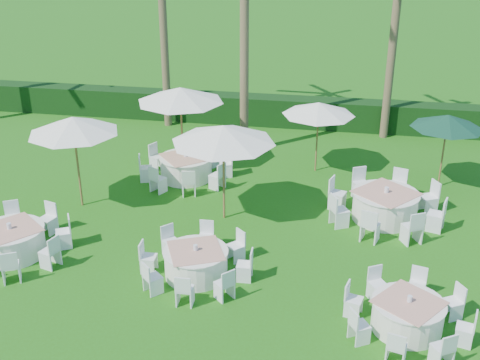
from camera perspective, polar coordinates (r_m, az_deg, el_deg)
The scene contains 13 objects.
ground at distance 15.62m, azimuth -6.93°, elevation -8.72°, with size 120.00×120.00×0.00m, color #216010.
hedge at distance 26.01m, azimuth 0.67°, elevation 6.72°, with size 34.00×1.00×1.20m, color black.
banquet_table_a at distance 17.18m, azimuth -20.83°, elevation -5.41°, with size 3.06×3.06×0.94m.
banquet_table_b at distance 15.25m, azimuth -4.19°, elevation -7.77°, with size 2.86×2.86×0.88m.
banquet_table_c at distance 13.96m, azimuth 15.60°, elevation -12.19°, with size 2.78×2.78×0.86m.
banquet_table_e at distance 20.62m, azimuth -5.13°, elevation 1.26°, with size 3.13×3.13×0.96m.
banquet_table_f at distance 18.35m, azimuth 13.58°, elevation -2.31°, with size 3.40×3.40×1.03m.
umbrella_a at distance 18.48m, azimuth -15.55°, elevation 5.04°, with size 2.72×2.72×2.90m.
umbrella_b at distance 17.02m, azimuth -1.60°, elevation 4.38°, with size 3.02×3.02×2.92m.
umbrella_c at distance 20.90m, azimuth -5.68°, elevation 8.06°, with size 3.03×3.03×2.91m.
umbrella_d at distance 20.68m, azimuth 7.47°, elevation 6.72°, with size 2.50×2.50×2.50m.
umbrella_green at distance 20.35m, azimuth 19.09°, elevation 5.27°, with size 2.33×2.33×2.50m.
palm_d at distance 24.14m, azimuth 14.37°, elevation 13.13°, with size 4.40×4.12×7.30m.
Camera 1 is at (4.18, -12.43, 8.47)m, focal length 45.00 mm.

